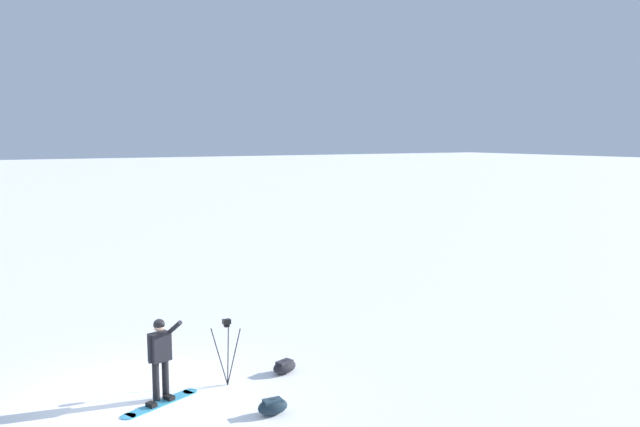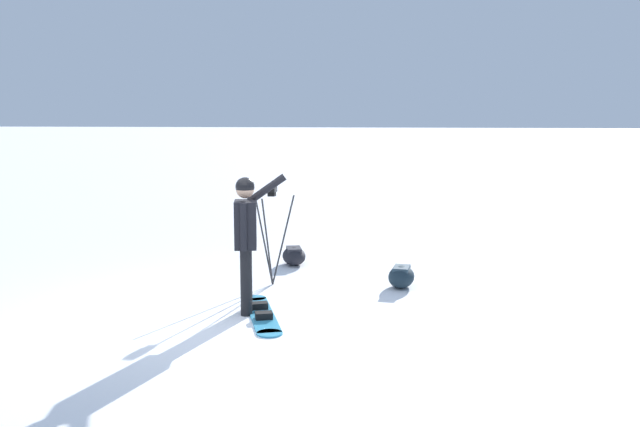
# 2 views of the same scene
# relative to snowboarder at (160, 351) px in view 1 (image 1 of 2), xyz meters

# --- Properties ---
(ground_plane) EXTENTS (300.00, 300.00, 0.00)m
(ground_plane) POSITION_rel_snowboarder_xyz_m (0.16, 0.46, -1.01)
(ground_plane) COLOR white
(snowboarder) EXTENTS (0.63, 0.59, 1.69)m
(snowboarder) POSITION_rel_snowboarder_xyz_m (0.00, 0.00, 0.00)
(snowboarder) COLOR black
(snowboarder) RESTS_ON ground_plane
(snowboard) EXTENTS (0.86, 1.69, 0.10)m
(snowboard) POSITION_rel_snowboarder_xyz_m (-0.20, 0.08, -0.99)
(snowboard) COLOR teal
(snowboard) RESTS_ON ground_plane
(gear_bag_large) EXTENTS (0.39, 0.61, 0.30)m
(gear_bag_large) POSITION_rel_snowboarder_xyz_m (-1.76, -1.62, -0.85)
(gear_bag_large) COLOR #192833
(gear_bag_large) RESTS_ON ground_plane
(camera_tripod) EXTENTS (0.60, 0.55, 1.43)m
(camera_tripod) POSITION_rel_snowboarder_xyz_m (0.07, -1.45, 0.01)
(camera_tripod) COLOR #262628
(camera_tripod) RESTS_ON ground_plane
(gear_bag_small) EXTENTS (0.55, 0.70, 0.29)m
(gear_bag_small) POSITION_rel_snowboarder_xyz_m (0.06, -2.80, -0.86)
(gear_bag_small) COLOR black
(gear_bag_small) RESTS_ON ground_plane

